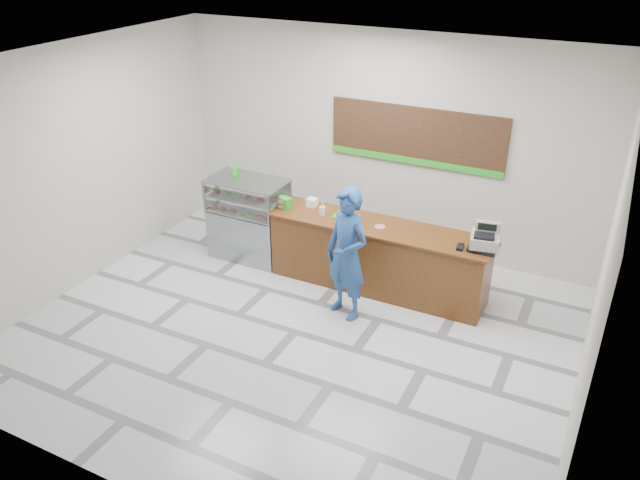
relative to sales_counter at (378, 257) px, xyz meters
The scene contains 16 objects.
floor 1.72m from the sales_counter, 109.54° to the right, with size 7.00×7.00×0.00m, color silver.
back_wall 1.98m from the sales_counter, 110.77° to the left, with size 7.00×7.00×0.00m, color beige.
ceiling 3.41m from the sales_counter, 109.54° to the right, with size 7.00×7.00×0.00m, color silver.
sales_counter is the anchor object (origin of this frame).
display_case 2.23m from the sales_counter, behind, with size 1.22×0.72×1.33m.
menu_board 2.00m from the sales_counter, 90.00° to the left, with size 2.80×0.06×0.90m.
cash_register 1.63m from the sales_counter, ahead, with size 0.44×0.45×0.35m.
card_terminal 1.34m from the sales_counter, ahead, with size 0.09×0.17×0.04m, color black.
serving_tray 0.76m from the sales_counter, behind, with size 0.38×0.28×0.02m.
napkin_box 1.31m from the sales_counter, behind, with size 0.14×0.14×0.12m, color white.
straw_cup 1.06m from the sales_counter, behind, with size 0.09×0.09×0.13m, color silver.
promo_box 1.62m from the sales_counter, behind, with size 0.20×0.13×0.17m, color green.
donut_decal 0.52m from the sales_counter, 54.63° to the right, with size 0.16×0.16×0.00m, color #D75D76.
green_cup_left 2.65m from the sales_counter, behind, with size 0.09×0.09×0.13m, color green.
green_cup_right 2.68m from the sales_counter, behind, with size 0.09×0.09×0.15m, color green.
customer 0.94m from the sales_counter, 98.53° to the right, with size 0.69×0.45×1.88m, color #244B8A.
Camera 1 is at (3.37, -5.97, 4.93)m, focal length 35.00 mm.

